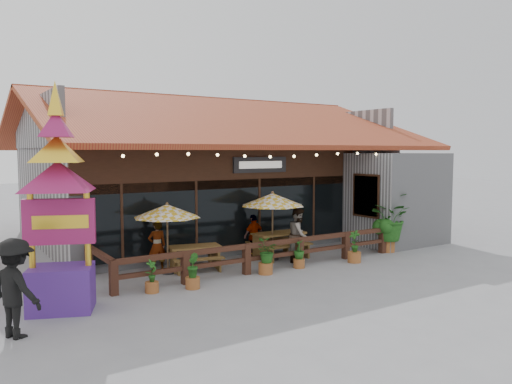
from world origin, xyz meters
TOP-DOWN VIEW (x-y plane):
  - ground at (0.00, 0.00)m, footprint 100.00×100.00m
  - restaurant_building at (0.26, 6.61)m, footprint 15.50×14.73m
  - patio_railing at (-2.25, -0.27)m, footprint 10.00×2.60m
  - umbrella_left at (-4.43, 0.89)m, footprint 2.26×2.26m
  - umbrella_right at (-0.68, 0.75)m, footprint 2.59×2.59m
  - picnic_table_left at (-3.53, 0.89)m, footprint 1.81×1.64m
  - picnic_table_right at (-0.27, 0.96)m, footprint 1.84×1.60m
  - thai_sign_tower at (-7.89, -1.08)m, footprint 2.71×2.71m
  - tropical_plant at (3.63, -0.43)m, footprint 1.97×2.03m
  - diner_a at (-4.57, 1.39)m, footprint 0.58×0.40m
  - diner_b at (-0.12, 0.04)m, footprint 1.11×1.10m
  - diner_c at (-0.95, 1.51)m, footprint 0.91×0.49m
  - pedestrian at (-8.99, -2.30)m, footprint 1.27×1.48m
  - planter_a at (-5.59, -0.79)m, footprint 0.36×0.36m
  - planter_b at (-4.53, -1.02)m, footprint 0.39×0.42m
  - planter_c at (-2.00, -0.78)m, footprint 0.84×0.85m
  - planter_d at (-0.67, -0.69)m, footprint 0.45×0.45m
  - planter_e at (1.35, -1.08)m, footprint 0.44×0.44m

SIDE VIEW (x-z plane):
  - ground at x=0.00m, z-range 0.00..0.00m
  - planter_a at x=-5.59m, z-range -0.07..0.80m
  - planter_d at x=-0.67m, z-range -0.02..0.87m
  - planter_b at x=-4.53m, z-range -0.05..0.91m
  - planter_e at x=1.35m, z-range -0.09..0.99m
  - picnic_table_left at x=-3.53m, z-range 0.13..0.88m
  - picnic_table_right at x=-0.27m, z-range 0.15..1.02m
  - planter_c at x=-2.00m, z-range 0.07..1.12m
  - patio_railing at x=-2.25m, z-range 0.15..1.07m
  - diner_c at x=-0.95m, z-range 0.00..1.48m
  - diner_a at x=-4.57m, z-range 0.00..1.56m
  - diner_b at x=-0.12m, z-range 0.00..1.81m
  - pedestrian at x=-8.99m, z-range 0.00..1.98m
  - tropical_plant at x=3.63m, z-range 0.15..2.30m
  - umbrella_left at x=-4.43m, z-range 0.81..2.97m
  - umbrella_right at x=-0.68m, z-range 0.87..3.21m
  - restaurant_building at x=0.26m, z-range -0.84..5.25m
  - thai_sign_tower at x=-7.89m, z-range 0.16..5.80m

